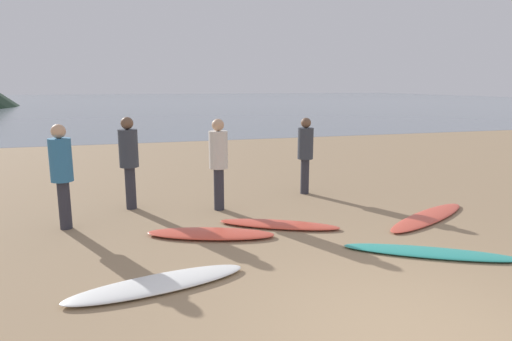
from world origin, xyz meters
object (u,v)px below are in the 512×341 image
surfboard_2 (279,224)px  surfboard_4 (428,217)px  surfboard_1 (211,234)px  surfboard_3 (430,252)px  person_0 (305,149)px  person_2 (61,168)px  surfboard_0 (158,284)px  person_1 (218,157)px  person_3 (129,155)px

surfboard_2 → surfboard_4: size_ratio=0.82×
surfboard_1 → surfboard_3: 3.36m
surfboard_2 → person_0: size_ratio=1.23×
surfboard_3 → surfboard_4: 1.86m
person_2 → surfboard_2: bearing=-65.9°
surfboard_0 → surfboard_4: 5.17m
person_1 → person_3: bearing=-15.6°
person_3 → person_1: bearing=164.2°
surfboard_2 → person_2: size_ratio=1.17×
person_0 → surfboard_0: bearing=-175.3°
surfboard_1 → surfboard_2: surfboard_1 is taller
surfboard_3 → person_0: (-0.35, 3.90, 0.98)m
person_0 → person_2: person_2 is taller
surfboard_1 → surfboard_4: (4.02, -0.16, -0.01)m
surfboard_2 → surfboard_3: surfboard_2 is taller
surfboard_1 → person_1: bearing=92.8°
surfboard_0 → surfboard_2: (2.17, 1.79, -0.00)m
surfboard_2 → surfboard_4: surfboard_2 is taller
surfboard_4 → surfboard_0: bearing=168.7°
person_1 → person_3: person_3 is taller
person_1 → person_3: (-1.66, 0.56, 0.02)m
surfboard_0 → person_0: person_0 is taller
surfboard_2 → person_3: (-2.44, 1.89, 1.03)m
surfboard_4 → person_1: size_ratio=1.43×
person_0 → person_3: bearing=139.8°
person_1 → surfboard_3: bearing=131.0°
person_1 → surfboard_1: bearing=76.3°
surfboard_2 → person_2: (-3.53, 0.92, 1.02)m
surfboard_1 → person_2: size_ratio=1.16×
surfboard_1 → surfboard_3: bearing=-10.2°
surfboard_1 → person_2: (-2.30, 1.08, 1.01)m
surfboard_3 → person_3: bearing=167.5°
surfboard_2 → person_0: bearing=84.7°
surfboard_0 → person_2: (-1.36, 2.71, 1.01)m
surfboard_1 → person_0: (2.56, 2.24, 0.96)m
surfboard_2 → surfboard_4: bearing=20.7°
person_3 → surfboard_1: bearing=123.3°
surfboard_1 → person_1: person_1 is taller
person_0 → surfboard_2: bearing=-165.8°
surfboard_3 → surfboard_4: bearing=83.1°
person_2 → person_3: person_3 is taller
surfboard_0 → surfboard_1: 1.87m
surfboard_4 → person_0: size_ratio=1.49×
person_2 → person_1: bearing=-42.8°
surfboard_1 → surfboard_4: 4.02m
person_1 → surfboard_4: bearing=158.0°
surfboard_3 → person_1: bearing=157.5°
person_1 → person_2: 2.78m
person_0 → person_3: 3.78m
person_2 → surfboard_3: bearing=-79.0°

